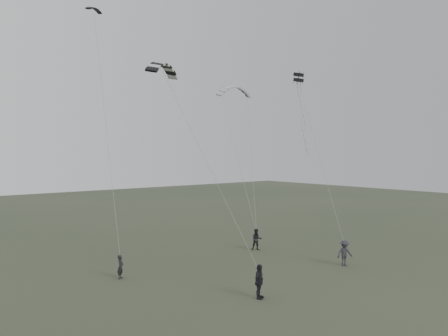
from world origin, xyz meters
TOP-DOWN VIEW (x-y plane):
  - ground at (0.00, 0.00)m, footprint 140.00×140.00m
  - flyer_left at (-7.21, 6.13)m, footprint 0.64×0.65m
  - flyer_right at (5.17, 6.56)m, footprint 1.09×1.04m
  - flyer_center at (-3.02, -2.25)m, footprint 1.20×0.92m
  - flyer_far at (6.57, -1.03)m, footprint 1.34×1.06m
  - kite_dark_small at (-6.14, 12.46)m, footprint 1.44×1.00m
  - kite_pale_large at (8.48, 13.23)m, footprint 3.84×1.88m
  - kite_striped at (-4.66, 5.06)m, footprint 3.17×2.40m
  - kite_box at (7.88, 4.51)m, footprint 0.68×0.79m

SIDE VIEW (x-z plane):
  - ground at x=0.00m, z-range 0.00..0.00m
  - flyer_left at x=-7.21m, z-range 0.00..1.52m
  - flyer_right at x=5.17m, z-range 0.00..1.76m
  - flyer_far at x=6.57m, z-range 0.00..1.82m
  - flyer_center at x=-3.02m, z-range 0.00..1.90m
  - kite_striped at x=-4.66m, z-range 13.12..14.46m
  - kite_box at x=7.88m, z-range 13.80..14.60m
  - kite_pale_large at x=8.48m, z-range 13.68..15.39m
  - kite_dark_small at x=-6.14m, z-range 18.63..19.18m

